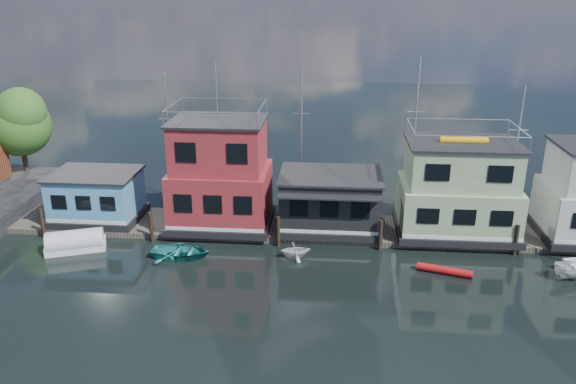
# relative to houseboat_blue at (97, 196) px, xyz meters

# --- Properties ---
(ground) EXTENTS (160.00, 160.00, 0.00)m
(ground) POSITION_rel_houseboat_blue_xyz_m (18.00, -12.00, -2.21)
(ground) COLOR black
(ground) RESTS_ON ground
(dock) EXTENTS (48.00, 5.00, 0.40)m
(dock) POSITION_rel_houseboat_blue_xyz_m (18.00, 0.00, -2.01)
(dock) COLOR #595147
(dock) RESTS_ON ground
(houseboat_blue) EXTENTS (6.40, 4.90, 3.66)m
(houseboat_blue) POSITION_rel_houseboat_blue_xyz_m (0.00, 0.00, 0.00)
(houseboat_blue) COLOR black
(houseboat_blue) RESTS_ON dock
(houseboat_red) EXTENTS (7.40, 5.90, 11.86)m
(houseboat_red) POSITION_rel_houseboat_blue_xyz_m (9.50, 0.00, 1.90)
(houseboat_red) COLOR black
(houseboat_red) RESTS_ON dock
(houseboat_dark) EXTENTS (7.40, 6.10, 4.06)m
(houseboat_dark) POSITION_rel_houseboat_blue_xyz_m (17.50, -0.02, 0.21)
(houseboat_dark) COLOR black
(houseboat_dark) RESTS_ON dock
(houseboat_green) EXTENTS (8.40, 5.90, 7.03)m
(houseboat_green) POSITION_rel_houseboat_blue_xyz_m (26.50, 0.00, 1.34)
(houseboat_green) COLOR black
(houseboat_green) RESTS_ON dock
(pilings) EXTENTS (42.28, 0.28, 2.20)m
(pilings) POSITION_rel_houseboat_blue_xyz_m (17.67, -2.80, -1.11)
(pilings) COLOR #2D2116
(pilings) RESTS_ON ground
(background_masts) EXTENTS (36.40, 0.16, 12.00)m
(background_masts) POSITION_rel_houseboat_blue_xyz_m (22.76, 6.00, 3.35)
(background_masts) COLOR silver
(background_masts) RESTS_ON ground
(tarp_runabout) EXTENTS (4.18, 2.78, 1.58)m
(tarp_runabout) POSITION_rel_houseboat_blue_xyz_m (0.25, -4.70, -1.62)
(tarp_runabout) COLOR silver
(tarp_runabout) RESTS_ON ground
(dinghy_teal) EXTENTS (4.03, 2.91, 0.82)m
(dinghy_teal) POSITION_rel_houseboat_blue_xyz_m (7.69, -5.08, -1.79)
(dinghy_teal) COLOR #217C7A
(dinghy_teal) RESTS_ON ground
(dinghy_white) EXTENTS (2.49, 2.27, 1.12)m
(dinghy_white) POSITION_rel_houseboat_blue_xyz_m (15.29, -4.47, -1.64)
(dinghy_white) COLOR silver
(dinghy_white) RESTS_ON ground
(red_kayak) EXTENTS (3.42, 1.43, 0.50)m
(red_kayak) POSITION_rel_houseboat_blue_xyz_m (24.85, -5.92, -1.95)
(red_kayak) COLOR #B31316
(red_kayak) RESTS_ON ground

